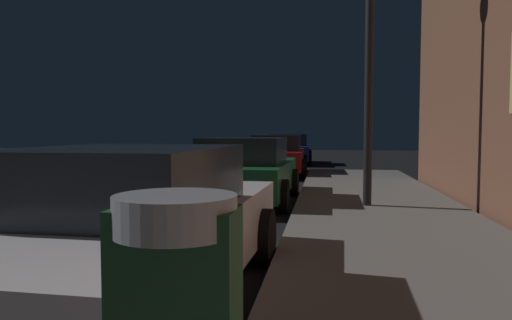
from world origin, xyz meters
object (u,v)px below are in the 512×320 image
object	(u,v)px
car_white	(133,227)
car_blue	(289,149)
car_red	(277,155)
car_green	(245,171)
street_lamp	(370,19)

from	to	relation	value
car_white	car_blue	distance (m)	18.76
car_white	car_red	size ratio (longest dim) A/B	1.02
car_green	street_lamp	distance (m)	4.00
car_white	car_blue	world-z (taller)	same
car_white	street_lamp	size ratio (longest dim) A/B	0.87
car_red	street_lamp	xyz separation A→B (m)	(2.52, -7.75, 2.96)
car_blue	street_lamp	world-z (taller)	street_lamp
car_green	car_blue	bearing A→B (deg)	89.99
street_lamp	car_white	bearing A→B (deg)	-115.91
car_red	car_blue	bearing A→B (deg)	89.99
car_red	car_green	bearing A→B (deg)	-90.01
car_white	car_green	distance (m)	6.09
car_white	car_red	xyz separation A→B (m)	(0.00, 12.95, 0.02)
car_blue	car_green	bearing A→B (deg)	-90.01
car_white	car_green	world-z (taller)	same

